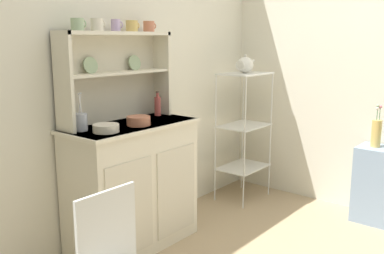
{
  "coord_description": "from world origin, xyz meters",
  "views": [
    {
      "loc": [
        -2.05,
        -0.78,
        1.46
      ],
      "look_at": [
        0.25,
        1.12,
        0.85
      ],
      "focal_mm": 40.28,
      "sensor_mm": 36.0,
      "label": 1
    }
  ],
  "objects_px": {
    "jam_bottle": "(158,106)",
    "bowl_mixing_large": "(106,128)",
    "hutch_cabinet": "(133,185)",
    "porcelain_teapot": "(245,65)",
    "hutch_shelf_unit": "(114,69)",
    "utensil_jar": "(81,122)",
    "bakers_rack": "(244,122)",
    "flower_vase": "(376,132)",
    "cup_sage_0": "(78,24)"
  },
  "relations": [
    {
      "from": "jam_bottle",
      "to": "bowl_mixing_large",
      "type": "bearing_deg",
      "value": -165.7
    },
    {
      "from": "hutch_cabinet",
      "to": "porcelain_teapot",
      "type": "relative_size",
      "value": 4.08
    },
    {
      "from": "hutch_cabinet",
      "to": "porcelain_teapot",
      "type": "distance_m",
      "value": 1.51
    },
    {
      "from": "hutch_cabinet",
      "to": "hutch_shelf_unit",
      "type": "height_order",
      "value": "hutch_shelf_unit"
    },
    {
      "from": "jam_bottle",
      "to": "utensil_jar",
      "type": "bearing_deg",
      "value": -179.31
    },
    {
      "from": "bakers_rack",
      "to": "bowl_mixing_large",
      "type": "height_order",
      "value": "bakers_rack"
    },
    {
      "from": "bowl_mixing_large",
      "to": "flower_vase",
      "type": "height_order",
      "value": "flower_vase"
    },
    {
      "from": "utensil_jar",
      "to": "flower_vase",
      "type": "distance_m",
      "value": 2.27
    },
    {
      "from": "utensil_jar",
      "to": "porcelain_teapot",
      "type": "height_order",
      "value": "porcelain_teapot"
    },
    {
      "from": "hutch_cabinet",
      "to": "bowl_mixing_large",
      "type": "bearing_deg",
      "value": -165.14
    },
    {
      "from": "bakers_rack",
      "to": "cup_sage_0",
      "type": "relative_size",
      "value": 12.29
    },
    {
      "from": "bowl_mixing_large",
      "to": "jam_bottle",
      "type": "bearing_deg",
      "value": 14.3
    },
    {
      "from": "hutch_shelf_unit",
      "to": "porcelain_teapot",
      "type": "bearing_deg",
      "value": -10.27
    },
    {
      "from": "hutch_cabinet",
      "to": "flower_vase",
      "type": "relative_size",
      "value": 2.77
    },
    {
      "from": "hutch_shelf_unit",
      "to": "flower_vase",
      "type": "distance_m",
      "value": 2.09
    },
    {
      "from": "bakers_rack",
      "to": "porcelain_teapot",
      "type": "relative_size",
      "value": 4.99
    },
    {
      "from": "bakers_rack",
      "to": "porcelain_teapot",
      "type": "bearing_deg",
      "value": -180.0
    },
    {
      "from": "bakers_rack",
      "to": "jam_bottle",
      "type": "height_order",
      "value": "bakers_rack"
    },
    {
      "from": "jam_bottle",
      "to": "flower_vase",
      "type": "height_order",
      "value": "jam_bottle"
    },
    {
      "from": "cup_sage_0",
      "to": "porcelain_teapot",
      "type": "distance_m",
      "value": 1.65
    },
    {
      "from": "hutch_shelf_unit",
      "to": "bowl_mixing_large",
      "type": "relative_size",
      "value": 5.42
    },
    {
      "from": "bowl_mixing_large",
      "to": "porcelain_teapot",
      "type": "distance_m",
      "value": 1.61
    },
    {
      "from": "bowl_mixing_large",
      "to": "utensil_jar",
      "type": "relative_size",
      "value": 0.67
    },
    {
      "from": "hutch_shelf_unit",
      "to": "bakers_rack",
      "type": "distance_m",
      "value": 1.42
    },
    {
      "from": "bowl_mixing_large",
      "to": "hutch_cabinet",
      "type": "bearing_deg",
      "value": 14.86
    },
    {
      "from": "utensil_jar",
      "to": "porcelain_teapot",
      "type": "relative_size",
      "value": 1.05
    },
    {
      "from": "bowl_mixing_large",
      "to": "flower_vase",
      "type": "bearing_deg",
      "value": -30.8
    },
    {
      "from": "bakers_rack",
      "to": "utensil_jar",
      "type": "xyz_separation_m",
      "value": [
        -1.65,
        0.15,
        0.23
      ]
    },
    {
      "from": "hutch_cabinet",
      "to": "hutch_shelf_unit",
      "type": "distance_m",
      "value": 0.81
    },
    {
      "from": "bakers_rack",
      "to": "flower_vase",
      "type": "bearing_deg",
      "value": -77.51
    },
    {
      "from": "porcelain_teapot",
      "to": "jam_bottle",
      "type": "bearing_deg",
      "value": 170.42
    },
    {
      "from": "cup_sage_0",
      "to": "bowl_mixing_large",
      "type": "relative_size",
      "value": 0.58
    },
    {
      "from": "hutch_cabinet",
      "to": "jam_bottle",
      "type": "height_order",
      "value": "jam_bottle"
    },
    {
      "from": "bowl_mixing_large",
      "to": "cup_sage_0",
      "type": "bearing_deg",
      "value": 98.45
    },
    {
      "from": "hutch_cabinet",
      "to": "utensil_jar",
      "type": "distance_m",
      "value": 0.61
    },
    {
      "from": "jam_bottle",
      "to": "flower_vase",
      "type": "relative_size",
      "value": 0.53
    },
    {
      "from": "cup_sage_0",
      "to": "hutch_cabinet",
      "type": "bearing_deg",
      "value": -21.83
    },
    {
      "from": "utensil_jar",
      "to": "hutch_cabinet",
      "type": "bearing_deg",
      "value": -12.55
    },
    {
      "from": "bakers_rack",
      "to": "hutch_cabinet",
      "type": "bearing_deg",
      "value": 176.75
    },
    {
      "from": "cup_sage_0",
      "to": "utensil_jar",
      "type": "xyz_separation_m",
      "value": [
        -0.04,
        -0.04,
        -0.6
      ]
    },
    {
      "from": "hutch_shelf_unit",
      "to": "flower_vase",
      "type": "bearing_deg",
      "value": -40.56
    },
    {
      "from": "bowl_mixing_large",
      "to": "porcelain_teapot",
      "type": "height_order",
      "value": "porcelain_teapot"
    },
    {
      "from": "hutch_cabinet",
      "to": "hutch_shelf_unit",
      "type": "relative_size",
      "value": 1.08
    },
    {
      "from": "cup_sage_0",
      "to": "porcelain_teapot",
      "type": "relative_size",
      "value": 0.41
    },
    {
      "from": "hutch_cabinet",
      "to": "utensil_jar",
      "type": "bearing_deg",
      "value": 167.45
    },
    {
      "from": "utensil_jar",
      "to": "flower_vase",
      "type": "xyz_separation_m",
      "value": [
        1.89,
        -1.23,
        -0.22
      ]
    },
    {
      "from": "hutch_shelf_unit",
      "to": "porcelain_teapot",
      "type": "distance_m",
      "value": 1.32
    },
    {
      "from": "cup_sage_0",
      "to": "flower_vase",
      "type": "relative_size",
      "value": 0.27
    },
    {
      "from": "hutch_cabinet",
      "to": "cup_sage_0",
      "type": "height_order",
      "value": "cup_sage_0"
    },
    {
      "from": "cup_sage_0",
      "to": "porcelain_teapot",
      "type": "bearing_deg",
      "value": -6.97
    }
  ]
}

